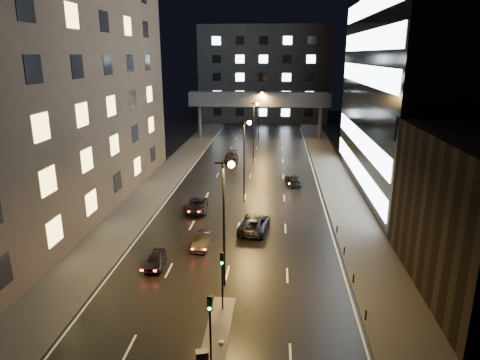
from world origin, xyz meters
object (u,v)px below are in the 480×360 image
Objects in this scene: car_away_b at (203,240)px; car_away_d at (231,158)px; car_away_a at (156,260)px; car_away_c at (197,206)px; car_toward_a at (254,223)px; utility_cabinet at (202,360)px; car_toward_b at (293,180)px.

car_away_d is at bearing 94.03° from car_away_b.
car_away_a is at bearing -96.00° from car_away_d.
car_away_c is 0.85× the size of car_toward_a.
car_away_d reaches higher than car_away_c.
car_away_c is at bearing -29.23° from car_toward_a.
car_toward_a reaches higher than car_away_c.
car_away_b is 16.81m from utility_cabinet.
car_toward_a is 17.58m from car_toward_b.
car_toward_a is at bearing -41.48° from car_away_c.
car_away_c is 26.50m from utility_cabinet.
utility_cabinet is at bearing 92.26° from car_toward_a.
utility_cabinet is at bearing -83.83° from car_away_c.
car_away_b is at bearing -81.42° from car_away_c.
utility_cabinet reaches higher than car_toward_b.
car_toward_a reaches higher than car_toward_b.
utility_cabinet reaches higher than car_away_a.
utility_cabinet reaches higher than car_away_c.
utility_cabinet is at bearing 73.62° from car_toward_b.
utility_cabinet is (-1.85, -20.85, -0.03)m from car_toward_a.
car_away_a is 37.79m from car_away_d.
car_away_a is at bearing -125.58° from car_away_b.
car_away_b is at bearing 49.82° from car_toward_a.
car_toward_a reaches higher than utility_cabinet.
car_away_c is at bearing 85.19° from utility_cabinet.
car_away_d is at bearing 81.56° from car_away_c.
car_away_a is 13.77m from utility_cabinet.
car_away_c is 16.49m from car_toward_b.
car_away_a is 0.79× the size of car_toward_b.
car_away_d is 15.76m from car_toward_b.
car_away_d is 50.14m from utility_cabinet.
car_away_d is (2.57, 37.70, 0.17)m from car_away_a.
car_away_b is 0.68× the size of car_toward_a.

